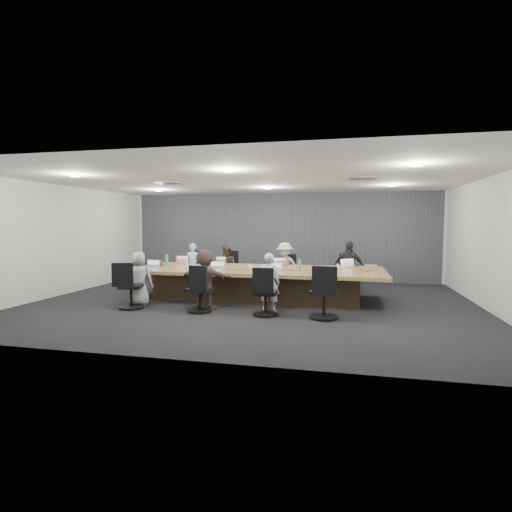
% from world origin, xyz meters
% --- Properties ---
extents(floor, '(10.00, 8.00, 0.00)m').
position_xyz_m(floor, '(0.00, 0.00, 0.00)').
color(floor, black).
rests_on(floor, ground).
extents(ceiling, '(10.00, 8.00, 0.00)m').
position_xyz_m(ceiling, '(0.00, 0.00, 2.80)').
color(ceiling, white).
rests_on(ceiling, wall_back).
extents(wall_back, '(10.00, 0.00, 2.80)m').
position_xyz_m(wall_back, '(0.00, 4.00, 1.40)').
color(wall_back, beige).
rests_on(wall_back, ground).
extents(wall_front, '(10.00, 0.00, 2.80)m').
position_xyz_m(wall_front, '(0.00, -4.00, 1.40)').
color(wall_front, beige).
rests_on(wall_front, ground).
extents(wall_left, '(0.00, 8.00, 2.80)m').
position_xyz_m(wall_left, '(-5.00, 0.00, 1.40)').
color(wall_left, beige).
rests_on(wall_left, ground).
extents(wall_right, '(0.00, 8.00, 2.80)m').
position_xyz_m(wall_right, '(5.00, 0.00, 1.40)').
color(wall_right, beige).
rests_on(wall_right, ground).
extents(curtain, '(9.80, 0.04, 2.80)m').
position_xyz_m(curtain, '(0.00, 3.92, 1.40)').
color(curtain, '#4D4E58').
rests_on(curtain, ground).
extents(conference_table, '(6.00, 2.20, 0.74)m').
position_xyz_m(conference_table, '(0.00, 0.50, 0.40)').
color(conference_table, '#362718').
rests_on(conference_table, ground).
extents(chair_0, '(0.69, 0.69, 0.81)m').
position_xyz_m(chair_0, '(-2.19, 2.20, 0.41)').
color(chair_0, black).
rests_on(chair_0, ground).
extents(chair_1, '(0.71, 0.71, 0.86)m').
position_xyz_m(chair_1, '(-1.15, 2.20, 0.43)').
color(chair_1, black).
rests_on(chair_1, ground).
extents(chair_2, '(0.57, 0.57, 0.73)m').
position_xyz_m(chair_2, '(0.48, 2.20, 0.37)').
color(chair_2, black).
rests_on(chair_2, ground).
extents(chair_3, '(0.64, 0.64, 0.78)m').
position_xyz_m(chair_3, '(2.16, 2.20, 0.39)').
color(chair_3, black).
rests_on(chair_3, ground).
extents(chair_4, '(0.67, 0.67, 0.80)m').
position_xyz_m(chair_4, '(-2.38, -1.20, 0.40)').
color(chair_4, black).
rests_on(chair_4, ground).
extents(chair_5, '(0.64, 0.64, 0.77)m').
position_xyz_m(chair_5, '(-0.83, -1.20, 0.39)').
color(chair_5, black).
rests_on(chair_5, ground).
extents(chair_6, '(0.53, 0.53, 0.75)m').
position_xyz_m(chair_6, '(0.56, -1.20, 0.38)').
color(chair_6, black).
rests_on(chair_6, ground).
extents(chair_7, '(0.62, 0.62, 0.86)m').
position_xyz_m(chair_7, '(1.70, -1.20, 0.43)').
color(chair_7, black).
rests_on(chair_7, ground).
extents(person_0, '(0.47, 0.32, 1.26)m').
position_xyz_m(person_0, '(-2.19, 1.85, 0.63)').
color(person_0, '#90B7D6').
rests_on(person_0, ground).
extents(laptop_0, '(0.36, 0.26, 0.02)m').
position_xyz_m(laptop_0, '(-2.19, 1.30, 0.75)').
color(laptop_0, '#8C6647').
rests_on(laptop_0, conference_table).
extents(person_1, '(0.65, 0.55, 1.22)m').
position_xyz_m(person_1, '(-1.15, 1.85, 0.61)').
color(person_1, '#383025').
rests_on(person_1, ground).
extents(laptop_1, '(0.33, 0.27, 0.02)m').
position_xyz_m(laptop_1, '(-1.15, 1.30, 0.75)').
color(laptop_1, '#8C6647').
rests_on(laptop_1, conference_table).
extents(person_2, '(0.88, 0.56, 1.31)m').
position_xyz_m(person_2, '(0.48, 1.85, 0.65)').
color(person_2, '#9AA198').
rests_on(person_2, ground).
extents(laptop_2, '(0.39, 0.31, 0.02)m').
position_xyz_m(laptop_2, '(0.48, 1.30, 0.75)').
color(laptop_2, '#8C6647').
rests_on(laptop_2, conference_table).
extents(person_3, '(0.84, 0.44, 1.37)m').
position_xyz_m(person_3, '(2.16, 1.85, 0.68)').
color(person_3, '#252526').
rests_on(person_3, ground).
extents(laptop_3, '(0.36, 0.29, 0.02)m').
position_xyz_m(laptop_3, '(2.16, 1.30, 0.75)').
color(laptop_3, '#B2B2B7').
rests_on(laptop_3, conference_table).
extents(person_4, '(0.67, 0.52, 1.20)m').
position_xyz_m(person_4, '(-2.38, -0.85, 0.60)').
color(person_4, gray).
rests_on(person_4, ground).
extents(laptop_4, '(0.33, 0.24, 0.02)m').
position_xyz_m(laptop_4, '(-2.38, -0.30, 0.75)').
color(laptop_4, '#B2B2B7').
rests_on(laptop_4, conference_table).
extents(person_5, '(1.24, 0.59, 1.28)m').
position_xyz_m(person_5, '(-0.83, -0.85, 0.64)').
color(person_5, brown).
rests_on(person_5, ground).
extents(laptop_5, '(0.37, 0.30, 0.02)m').
position_xyz_m(laptop_5, '(-0.83, -0.30, 0.75)').
color(laptop_5, '#B2B2B7').
rests_on(laptop_5, conference_table).
extents(person_6, '(0.45, 0.29, 1.22)m').
position_xyz_m(person_6, '(0.56, -0.85, 0.61)').
color(person_6, '#B2B6D2').
rests_on(person_6, ground).
extents(laptop_6, '(0.31, 0.23, 0.02)m').
position_xyz_m(laptop_6, '(0.56, -0.30, 0.75)').
color(laptop_6, '#B2B2B7').
rests_on(laptop_6, conference_table).
extents(bottle_green_left, '(0.09, 0.09, 0.28)m').
position_xyz_m(bottle_green_left, '(-2.48, 0.76, 0.88)').
color(bottle_green_left, '#448E52').
rests_on(bottle_green_left, conference_table).
extents(bottle_green_right, '(0.10, 0.10, 0.28)m').
position_xyz_m(bottle_green_right, '(1.07, 0.18, 0.88)').
color(bottle_green_right, '#448E52').
rests_on(bottle_green_right, conference_table).
extents(bottle_clear, '(0.07, 0.07, 0.22)m').
position_xyz_m(bottle_clear, '(-1.79, 0.44, 0.85)').
color(bottle_clear, silver).
rests_on(bottle_clear, conference_table).
extents(cup_white_far, '(0.09, 0.09, 0.09)m').
position_xyz_m(cup_white_far, '(-0.18, 0.55, 0.79)').
color(cup_white_far, white).
rests_on(cup_white_far, conference_table).
extents(cup_white_near, '(0.10, 0.10, 0.10)m').
position_xyz_m(cup_white_near, '(1.91, 0.91, 0.79)').
color(cup_white_near, white).
rests_on(cup_white_near, conference_table).
extents(mug_brown, '(0.10, 0.10, 0.11)m').
position_xyz_m(mug_brown, '(-2.50, 0.49, 0.80)').
color(mug_brown, brown).
rests_on(mug_brown, conference_table).
extents(mic_left, '(0.17, 0.12, 0.03)m').
position_xyz_m(mic_left, '(-0.87, 0.39, 0.76)').
color(mic_left, black).
rests_on(mic_left, conference_table).
extents(mic_right, '(0.19, 0.15, 0.03)m').
position_xyz_m(mic_right, '(0.34, 0.51, 0.76)').
color(mic_right, black).
rests_on(mic_right, conference_table).
extents(stapler, '(0.18, 0.09, 0.06)m').
position_xyz_m(stapler, '(0.48, 0.19, 0.77)').
color(stapler, black).
rests_on(stapler, conference_table).
extents(canvas_bag, '(0.26, 0.16, 0.14)m').
position_xyz_m(canvas_bag, '(2.65, 0.53, 0.81)').
color(canvas_bag, '#9C8566').
rests_on(canvas_bag, conference_table).
extents(snack_packet, '(0.20, 0.20, 0.04)m').
position_xyz_m(snack_packet, '(2.50, 0.36, 0.76)').
color(snack_packet, '#C45A2F').
rests_on(snack_packet, conference_table).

